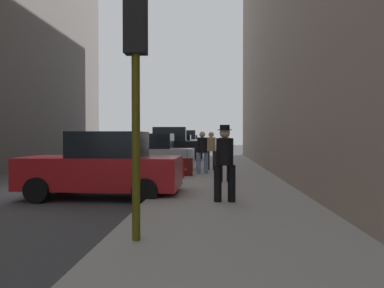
{
  "coord_description": "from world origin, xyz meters",
  "views": [
    {
      "loc": [
        5.63,
        -10.86,
        1.66
      ],
      "look_at": [
        4.71,
        4.9,
        1.34
      ],
      "focal_mm": 35.0,
      "sensor_mm": 36.0,
      "label": 1
    }
  ],
  "objects_px": {
    "parked_blue_sedan": "(188,143)",
    "fire_hydrant": "(181,169)",
    "parked_black_suv": "(168,146)",
    "pedestrian_with_fedora": "(225,159)",
    "parked_red_hatchback": "(104,166)",
    "pedestrian_in_jeans": "(202,150)",
    "parked_silver_sedan": "(148,154)",
    "rolling_suitcase": "(187,167)",
    "parked_white_van": "(183,143)",
    "traffic_light": "(136,61)",
    "pedestrian_in_tan_coat": "(211,149)",
    "parked_dark_green_sedan": "(177,146)",
    "pedestrian_in_red_jacket": "(225,153)"
  },
  "relations": [
    {
      "from": "parked_blue_sedan",
      "to": "fire_hydrant",
      "type": "distance_m",
      "value": 29.41
    },
    {
      "from": "parked_black_suv",
      "to": "fire_hydrant",
      "type": "xyz_separation_m",
      "value": [
        1.8,
        -10.54,
        -0.54
      ]
    },
    {
      "from": "parked_black_suv",
      "to": "pedestrian_with_fedora",
      "type": "distance_m",
      "value": 15.69
    },
    {
      "from": "parked_red_hatchback",
      "to": "pedestrian_in_jeans",
      "type": "relative_size",
      "value": 2.47
    },
    {
      "from": "parked_silver_sedan",
      "to": "rolling_suitcase",
      "type": "distance_m",
      "value": 3.16
    },
    {
      "from": "pedestrian_with_fedora",
      "to": "parked_white_van",
      "type": "bearing_deg",
      "value": 96.63
    },
    {
      "from": "traffic_light",
      "to": "pedestrian_in_tan_coat",
      "type": "height_order",
      "value": "traffic_light"
    },
    {
      "from": "parked_red_hatchback",
      "to": "traffic_light",
      "type": "height_order",
      "value": "traffic_light"
    },
    {
      "from": "parked_red_hatchback",
      "to": "parked_blue_sedan",
      "type": "xyz_separation_m",
      "value": [
        -0.0,
        32.86,
        0.0
      ]
    },
    {
      "from": "parked_red_hatchback",
      "to": "rolling_suitcase",
      "type": "distance_m",
      "value": 4.88
    },
    {
      "from": "parked_black_suv",
      "to": "parked_blue_sedan",
      "type": "distance_m",
      "value": 18.81
    },
    {
      "from": "parked_blue_sedan",
      "to": "rolling_suitcase",
      "type": "bearing_deg",
      "value": -86.07
    },
    {
      "from": "parked_dark_green_sedan",
      "to": "rolling_suitcase",
      "type": "relative_size",
      "value": 4.04
    },
    {
      "from": "pedestrian_with_fedora",
      "to": "pedestrian_in_tan_coat",
      "type": "bearing_deg",
      "value": 92.62
    },
    {
      "from": "parked_black_suv",
      "to": "traffic_light",
      "type": "xyz_separation_m",
      "value": [
        1.85,
        -18.62,
        1.73
      ]
    },
    {
      "from": "parked_black_suv",
      "to": "parked_blue_sedan",
      "type": "height_order",
      "value": "parked_black_suv"
    },
    {
      "from": "pedestrian_in_tan_coat",
      "to": "pedestrian_in_red_jacket",
      "type": "distance_m",
      "value": 4.28
    },
    {
      "from": "parked_white_van",
      "to": "pedestrian_in_red_jacket",
      "type": "relative_size",
      "value": 2.72
    },
    {
      "from": "parked_blue_sedan",
      "to": "pedestrian_in_red_jacket",
      "type": "xyz_separation_m",
      "value": [
        3.34,
        -30.31,
        0.26
      ]
    },
    {
      "from": "pedestrian_in_red_jacket",
      "to": "parked_black_suv",
      "type": "bearing_deg",
      "value": 106.21
    },
    {
      "from": "pedestrian_in_jeans",
      "to": "pedestrian_in_red_jacket",
      "type": "bearing_deg",
      "value": -72.98
    },
    {
      "from": "rolling_suitcase",
      "to": "parked_blue_sedan",
      "type": "bearing_deg",
      "value": 93.93
    },
    {
      "from": "parked_dark_green_sedan",
      "to": "parked_white_van",
      "type": "bearing_deg",
      "value": 90.0
    },
    {
      "from": "rolling_suitcase",
      "to": "pedestrian_in_jeans",
      "type": "bearing_deg",
      "value": 54.71
    },
    {
      "from": "pedestrian_in_red_jacket",
      "to": "pedestrian_with_fedora",
      "type": "bearing_deg",
      "value": -91.65
    },
    {
      "from": "parked_red_hatchback",
      "to": "rolling_suitcase",
      "type": "xyz_separation_m",
      "value": [
        1.95,
        4.46,
        -0.36
      ]
    },
    {
      "from": "parked_red_hatchback",
      "to": "parked_blue_sedan",
      "type": "relative_size",
      "value": 0.99
    },
    {
      "from": "parked_dark_green_sedan",
      "to": "pedestrian_in_red_jacket",
      "type": "height_order",
      "value": "pedestrian_in_red_jacket"
    },
    {
      "from": "parked_blue_sedan",
      "to": "pedestrian_in_jeans",
      "type": "relative_size",
      "value": 2.5
    },
    {
      "from": "pedestrian_in_jeans",
      "to": "rolling_suitcase",
      "type": "bearing_deg",
      "value": -125.29
    },
    {
      "from": "parked_red_hatchback",
      "to": "parked_dark_green_sedan",
      "type": "distance_m",
      "value": 20.39
    },
    {
      "from": "traffic_light",
      "to": "parked_dark_green_sedan",
      "type": "bearing_deg",
      "value": 94.25
    },
    {
      "from": "parked_blue_sedan",
      "to": "pedestrian_with_fedora",
      "type": "height_order",
      "value": "pedestrian_with_fedora"
    },
    {
      "from": "parked_white_van",
      "to": "parked_blue_sedan",
      "type": "height_order",
      "value": "parked_white_van"
    },
    {
      "from": "parked_dark_green_sedan",
      "to": "pedestrian_in_jeans",
      "type": "bearing_deg",
      "value": -80.57
    },
    {
      "from": "parked_silver_sedan",
      "to": "rolling_suitcase",
      "type": "relative_size",
      "value": 4.06
    },
    {
      "from": "pedestrian_in_tan_coat",
      "to": "rolling_suitcase",
      "type": "xyz_separation_m",
      "value": [
        -0.91,
        -2.34,
        -0.61
      ]
    },
    {
      "from": "parked_silver_sedan",
      "to": "parked_dark_green_sedan",
      "type": "height_order",
      "value": "same"
    },
    {
      "from": "parked_silver_sedan",
      "to": "pedestrian_in_red_jacket",
      "type": "bearing_deg",
      "value": -52.64
    },
    {
      "from": "fire_hydrant",
      "to": "pedestrian_in_jeans",
      "type": "distance_m",
      "value": 1.99
    },
    {
      "from": "parked_white_van",
      "to": "pedestrian_in_red_jacket",
      "type": "height_order",
      "value": "parked_white_van"
    },
    {
      "from": "parked_blue_sedan",
      "to": "traffic_light",
      "type": "relative_size",
      "value": 1.19
    },
    {
      "from": "parked_red_hatchback",
      "to": "parked_black_suv",
      "type": "distance_m",
      "value": 14.05
    },
    {
      "from": "parked_black_suv",
      "to": "pedestrian_in_tan_coat",
      "type": "bearing_deg",
      "value": -68.44
    },
    {
      "from": "parked_white_van",
      "to": "traffic_light",
      "type": "height_order",
      "value": "traffic_light"
    },
    {
      "from": "traffic_light",
      "to": "pedestrian_in_tan_coat",
      "type": "distance_m",
      "value": 11.54
    },
    {
      "from": "parked_blue_sedan",
      "to": "pedestrian_in_jeans",
      "type": "height_order",
      "value": "pedestrian_in_jeans"
    },
    {
      "from": "pedestrian_with_fedora",
      "to": "rolling_suitcase",
      "type": "height_order",
      "value": "pedestrian_with_fedora"
    },
    {
      "from": "parked_red_hatchback",
      "to": "pedestrian_in_tan_coat",
      "type": "height_order",
      "value": "pedestrian_in_tan_coat"
    },
    {
      "from": "parked_blue_sedan",
      "to": "traffic_light",
      "type": "height_order",
      "value": "traffic_light"
    }
  ]
}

